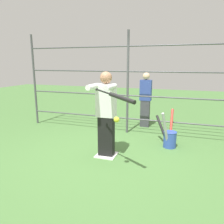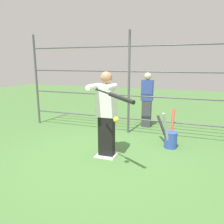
% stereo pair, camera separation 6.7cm
% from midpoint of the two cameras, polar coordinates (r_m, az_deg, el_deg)
% --- Properties ---
extents(ground_plane, '(24.00, 24.00, 0.00)m').
position_cam_midpoint_polar(ground_plane, '(4.57, -0.97, -11.22)').
color(ground_plane, '#4C7A3D').
extents(home_plate, '(0.40, 0.40, 0.02)m').
position_cam_midpoint_polar(home_plate, '(4.57, -0.97, -11.11)').
color(home_plate, white).
rests_on(home_plate, ground).
extents(fence_backstop, '(5.89, 0.06, 2.66)m').
position_cam_midpoint_polar(fence_backstop, '(5.72, 4.77, 7.40)').
color(fence_backstop, '#4C4C51').
rests_on(fence_backstop, ground).
extents(batter, '(0.44, 0.58, 1.70)m').
position_cam_midpoint_polar(batter, '(4.27, -1.09, 0.02)').
color(batter, black).
rests_on(batter, ground).
extents(baseball_bat_swinging, '(0.82, 0.51, 0.16)m').
position_cam_midpoint_polar(baseball_bat_swinging, '(3.36, 2.08, 3.99)').
color(baseball_bat_swinging, black).
extents(softball_in_flight, '(0.10, 0.10, 0.10)m').
position_cam_midpoint_polar(softball_in_flight, '(3.59, 1.61, -2.00)').
color(softball_in_flight, yellow).
extents(bat_bucket, '(0.54, 0.96, 0.85)m').
position_cam_midpoint_polar(bat_bucket, '(5.09, 15.25, -6.36)').
color(bat_bucket, '#3351B2').
rests_on(bat_bucket, ground).
extents(bystander_behind_fence, '(0.33, 0.20, 1.59)m').
position_cam_midpoint_polar(bystander_behind_fence, '(6.42, 9.41, 3.34)').
color(bystander_behind_fence, '#3F3F47').
rests_on(bystander_behind_fence, ground).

